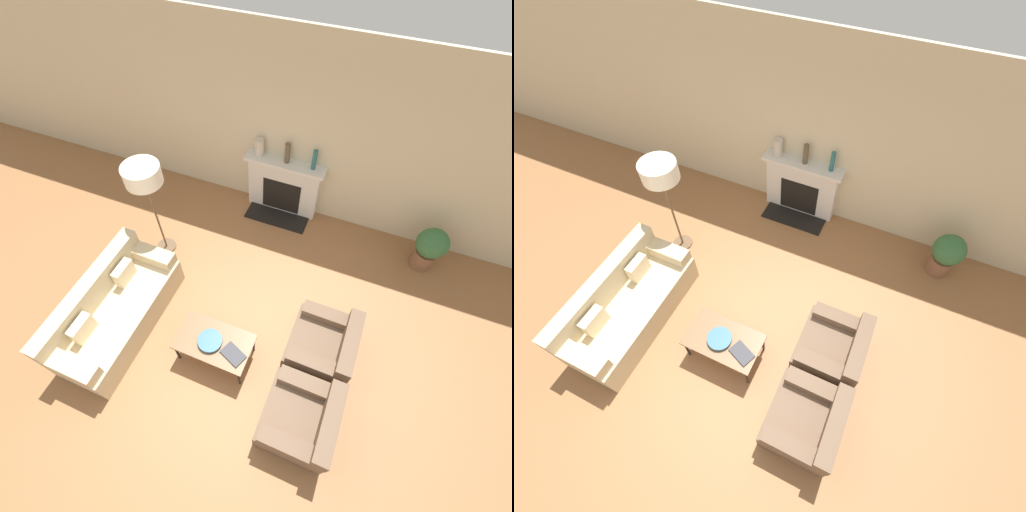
# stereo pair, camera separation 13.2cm
# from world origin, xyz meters

# --- Properties ---
(ground_plane) EXTENTS (18.00, 18.00, 0.00)m
(ground_plane) POSITION_xyz_m (0.00, 0.00, 0.00)
(ground_plane) COLOR #99663D
(wall_back) EXTENTS (18.00, 0.06, 2.90)m
(wall_back) POSITION_xyz_m (0.00, 3.20, 1.45)
(wall_back) COLOR beige
(wall_back) RESTS_ON ground_plane
(fireplace) EXTENTS (1.32, 0.59, 1.01)m
(fireplace) POSITION_xyz_m (-0.05, 3.05, 0.49)
(fireplace) COLOR silver
(fireplace) RESTS_ON ground_plane
(couch) EXTENTS (0.83, 1.93, 0.84)m
(couch) POSITION_xyz_m (-1.40, 0.11, 0.32)
(couch) COLOR #CCB78E
(couch) RESTS_ON ground_plane
(armchair_near) EXTENTS (0.80, 0.85, 0.69)m
(armchair_near) POSITION_xyz_m (1.33, -0.22, 0.27)
(armchair_near) COLOR brown
(armchair_near) RESTS_ON ground_plane
(armchair_far) EXTENTS (0.80, 0.85, 0.69)m
(armchair_far) POSITION_xyz_m (1.33, 0.71, 0.27)
(armchair_far) COLOR brown
(armchair_far) RESTS_ON ground_plane
(coffee_table) EXTENTS (0.95, 0.55, 0.44)m
(coffee_table) POSITION_xyz_m (0.05, 0.18, 0.40)
(coffee_table) COLOR brown
(coffee_table) RESTS_ON ground_plane
(bowl) EXTENTS (0.31, 0.31, 0.05)m
(bowl) POSITION_xyz_m (0.01, 0.16, 0.47)
(bowl) COLOR #38667A
(bowl) RESTS_ON coffee_table
(book) EXTENTS (0.33, 0.28, 0.02)m
(book) POSITION_xyz_m (0.34, 0.11, 0.45)
(book) COLOR #38383D
(book) RESTS_ON coffee_table
(floor_lamp) EXTENTS (0.51, 0.51, 1.66)m
(floor_lamp) POSITION_xyz_m (-1.51, 1.50, 1.45)
(floor_lamp) COLOR brown
(floor_lamp) RESTS_ON ground_plane
(mantel_vase_left) EXTENTS (0.14, 0.14, 0.28)m
(mantel_vase_left) POSITION_xyz_m (-0.50, 3.07, 1.15)
(mantel_vase_left) COLOR beige
(mantel_vase_left) RESTS_ON fireplace
(mantel_vase_center_left) EXTENTS (0.08, 0.08, 0.33)m
(mantel_vase_center_left) POSITION_xyz_m (-0.04, 3.07, 1.18)
(mantel_vase_center_left) COLOR brown
(mantel_vase_center_left) RESTS_ON fireplace
(mantel_vase_center_right) EXTENTS (0.07, 0.07, 0.33)m
(mantel_vase_center_right) POSITION_xyz_m (0.39, 3.07, 1.18)
(mantel_vase_center_right) COLOR #28666B
(mantel_vase_center_right) RESTS_ON fireplace
(potted_plant) EXTENTS (0.46, 0.46, 0.75)m
(potted_plant) POSITION_xyz_m (2.39, 2.71, 0.43)
(potted_plant) COLOR brown
(potted_plant) RESTS_ON ground_plane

